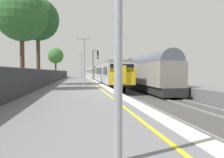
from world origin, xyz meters
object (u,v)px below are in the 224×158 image
(commuter_train_at_platform, at_px, (97,73))
(background_tree_centre, at_px, (37,21))
(signal_gantry, at_px, (95,61))
(background_tree_right, at_px, (21,17))
(platform_lamp_far, at_px, (81,64))
(freight_train_adjacent_track, at_px, (134,72))
(speed_limit_sign, at_px, (94,71))
(background_tree_left, at_px, (56,56))
(platform_lamp_mid, at_px, (84,57))

(commuter_train_at_platform, bearing_deg, background_tree_centre, -108.74)
(commuter_train_at_platform, height_order, signal_gantry, signal_gantry)
(commuter_train_at_platform, distance_m, background_tree_right, 33.98)
(signal_gantry, distance_m, platform_lamp_far, 5.59)
(freight_train_adjacent_track, bearing_deg, commuter_train_at_platform, 102.02)
(speed_limit_sign, distance_m, platform_lamp_far, 9.80)
(speed_limit_sign, bearing_deg, background_tree_left, 113.62)
(speed_limit_sign, height_order, background_tree_centre, background_tree_centre)
(background_tree_right, bearing_deg, freight_train_adjacent_track, 47.42)
(speed_limit_sign, bearing_deg, freight_train_adjacent_track, -18.45)
(signal_gantry, height_order, platform_lamp_mid, signal_gantry)
(commuter_train_at_platform, distance_m, speed_limit_sign, 16.96)
(speed_limit_sign, distance_m, background_tree_centre, 12.31)
(signal_gantry, xyz_separation_m, platform_lamp_mid, (-2.19, -14.65, -0.25))
(signal_gantry, height_order, background_tree_centre, background_tree_centre)
(speed_limit_sign, relative_size, background_tree_centre, 0.26)
(platform_lamp_mid, height_order, background_tree_centre, background_tree_centre)
(platform_lamp_far, height_order, background_tree_left, background_tree_left)
(freight_train_adjacent_track, relative_size, background_tree_left, 4.06)
(platform_lamp_mid, bearing_deg, background_tree_centre, 162.84)
(commuter_train_at_platform, height_order, background_tree_right, background_tree_right)
(platform_lamp_mid, relative_size, background_tree_right, 0.64)
(background_tree_left, bearing_deg, platform_lamp_mid, -78.24)
(freight_train_adjacent_track, height_order, platform_lamp_mid, platform_lamp_mid)
(freight_train_adjacent_track, relative_size, platform_lamp_mid, 5.60)
(platform_lamp_mid, distance_m, background_tree_right, 7.85)
(freight_train_adjacent_track, distance_m, background_tree_left, 23.68)
(commuter_train_at_platform, bearing_deg, background_tree_left, 177.64)
(freight_train_adjacent_track, bearing_deg, platform_lamp_far, 123.72)
(speed_limit_sign, xyz_separation_m, background_tree_centre, (-6.82, -8.69, 5.43))
(speed_limit_sign, bearing_deg, commuter_train_at_platform, 83.75)
(commuter_train_at_platform, relative_size, background_tree_centre, 6.25)
(background_tree_right, bearing_deg, background_tree_left, 91.31)
(freight_train_adjacent_track, relative_size, background_tree_centre, 2.97)
(speed_limit_sign, xyz_separation_m, platform_lamp_far, (-1.82, 9.54, 1.32))
(platform_lamp_mid, distance_m, background_tree_centre, 6.60)
(background_tree_left, bearing_deg, speed_limit_sign, -66.38)
(platform_lamp_far, distance_m, background_tree_right, 25.88)
(platform_lamp_far, distance_m, background_tree_left, 9.82)
(signal_gantry, relative_size, platform_lamp_mid, 1.04)
(platform_lamp_mid, bearing_deg, signal_gantry, 81.51)
(commuter_train_at_platform, xyz_separation_m, background_tree_right, (-8.63, -32.57, 4.40))
(speed_limit_sign, distance_m, platform_lamp_mid, 10.49)
(commuter_train_at_platform, xyz_separation_m, speed_limit_sign, (-1.85, -16.86, 0.33))
(signal_gantry, height_order, background_tree_left, background_tree_left)
(platform_lamp_mid, distance_m, background_tree_left, 28.15)
(background_tree_right, bearing_deg, speed_limit_sign, 66.62)
(speed_limit_sign, bearing_deg, platform_lamp_mid, -100.09)
(background_tree_centre, bearing_deg, background_tree_left, 91.58)
(freight_train_adjacent_track, xyz_separation_m, background_tree_left, (-13.39, 19.20, 3.55))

